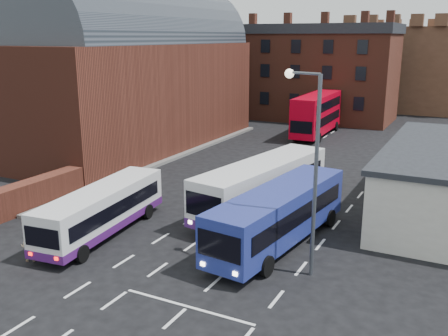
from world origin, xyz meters
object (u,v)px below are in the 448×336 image
at_px(bus_blue, 279,212).
at_px(pedestrian_beige, 28,247).
at_px(bus_red_double, 317,114).
at_px(street_lamp, 310,156).
at_px(bus_white_inbound, 263,183).
at_px(bus_white_outbound, 102,208).

relative_size(bus_blue, pedestrian_beige, 7.59).
height_order(bus_red_double, street_lamp, street_lamp).
bearing_deg(bus_red_double, bus_blue, 101.87).
height_order(bus_white_inbound, pedestrian_beige, bus_white_inbound).
bearing_deg(bus_white_inbound, bus_blue, 131.75).
xyz_separation_m(bus_red_double, street_lamp, (9.40, -32.44, 3.19)).
xyz_separation_m(bus_white_outbound, bus_red_double, (2.08, 33.05, 0.87)).
relative_size(bus_white_outbound, pedestrian_beige, 6.58).
bearing_deg(bus_white_outbound, bus_white_inbound, 42.90).
bearing_deg(pedestrian_beige, street_lamp, 173.24).
relative_size(bus_white_inbound, bus_red_double, 1.05).
xyz_separation_m(bus_white_outbound, bus_white_inbound, (6.44, 7.44, 0.34)).
xyz_separation_m(bus_white_outbound, pedestrian_beige, (-0.97, -4.35, -0.81)).
xyz_separation_m(bus_white_outbound, street_lamp, (11.49, 0.61, 4.06)).
bearing_deg(bus_white_outbound, pedestrian_beige, -108.76).
bearing_deg(street_lamp, bus_red_double, 106.17).
relative_size(bus_blue, street_lamp, 1.22).
distance_m(street_lamp, pedestrian_beige, 14.26).
height_order(bus_white_outbound, pedestrian_beige, bus_white_outbound).
relative_size(bus_white_inbound, pedestrian_beige, 8.07).
distance_m(bus_blue, pedestrian_beige, 12.65).
xyz_separation_m(bus_white_inbound, street_lamp, (5.04, -6.83, 3.72)).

